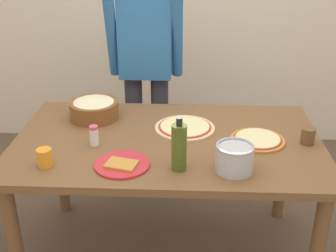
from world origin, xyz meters
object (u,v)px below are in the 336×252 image
Objects in this scene: pizza_raw_on_board at (185,127)px; pizza_cooked_on_tray at (258,140)px; salt_shaker at (94,136)px; dining_table at (168,154)px; olive_oil_bottle at (179,147)px; person_cook at (146,63)px; plate_with_slice at (122,164)px; cup_orange at (45,157)px; steel_pot at (234,158)px; cup_small_brown at (308,136)px; popcorn_bowl at (94,108)px.

pizza_raw_on_board and pizza_cooked_on_tray have the same top height.
dining_table is at bearing 13.41° from salt_shaker.
salt_shaker is at bearing -174.42° from pizza_cooked_on_tray.
olive_oil_bottle reaches higher than pizza_cooked_on_tray.
person_cook is at bearing 103.50° from dining_table.
olive_oil_bottle is (-0.02, -0.42, 0.10)m from pizza_raw_on_board.
person_cook reaches higher than plate_with_slice.
pizza_cooked_on_tray is 1.10× the size of olive_oil_bottle.
dining_table is at bearing 55.61° from plate_with_slice.
pizza_raw_on_board is 3.10× the size of salt_shaker.
dining_table is 0.64m from cup_orange.
person_cook is 15.28× the size of salt_shaker.
steel_pot is 2.04× the size of cup_orange.
olive_oil_bottle is (0.25, -1.06, -0.07)m from person_cook.
cup_small_brown is (0.40, 0.29, -0.02)m from steel_pot.
cup_orange is at bearing -163.80° from pizza_cooked_on_tray.
plate_with_slice is at bearing -66.28° from popcorn_bowl.
cup_orange is (-0.36, -0.01, 0.03)m from plate_with_slice.
steel_pot reaches higher than dining_table.
dining_table is 0.47m from steel_pot.
pizza_raw_on_board is 0.40m from pizza_cooked_on_tray.
person_cook is 1.01m from pizza_cooked_on_tray.
pizza_cooked_on_tray is at bearing 176.80° from cup_small_brown.
cup_orange is 0.28m from salt_shaker.
popcorn_bowl reaches higher than dining_table.
cup_orange reaches higher than pizza_cooked_on_tray.
olive_oil_bottle is (0.07, -0.30, 0.20)m from dining_table.
plate_with_slice reaches higher than dining_table.
popcorn_bowl reaches higher than salt_shaker.
pizza_cooked_on_tray is at bearing 63.39° from steel_pot.
dining_table is 5.71× the size of pizza_cooked_on_tray.
salt_shaker is (0.19, 0.21, 0.01)m from cup_orange.
steel_pot is 2.04× the size of cup_small_brown.
olive_oil_bottle reaches higher than steel_pot.
salt_shaker is (-0.18, -0.84, -0.13)m from person_cook.
person_cook is at bearing 103.16° from olive_oil_bottle.
olive_oil_bottle reaches higher than cup_small_brown.
dining_table is 0.37m from olive_oil_bottle.
cup_small_brown reaches higher than pizza_cooked_on_tray.
popcorn_bowl is 3.29× the size of cup_orange.
olive_oil_bottle is at bearing -47.80° from popcorn_bowl.
plate_with_slice is at bearing -163.60° from cup_small_brown.
person_cook is 1.13m from cup_orange.
steel_pot reaches higher than plate_with_slice.
olive_oil_bottle reaches higher than dining_table.
olive_oil_bottle is at bearing 179.34° from steel_pot.
pizza_cooked_on_tray is 0.34m from steel_pot.
olive_oil_bottle is at bearing -76.84° from person_cook.
popcorn_bowl is 1.61× the size of steel_pot.
pizza_raw_on_board is (0.09, 0.12, 0.10)m from dining_table.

